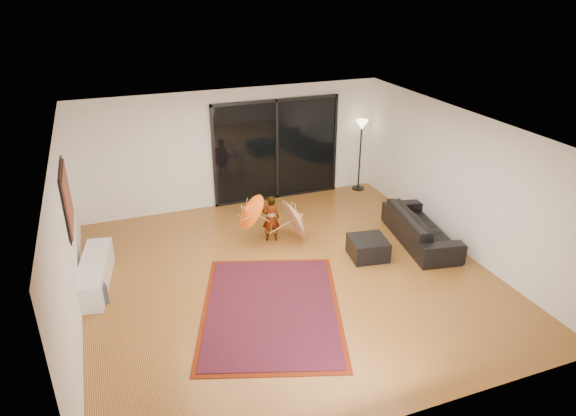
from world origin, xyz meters
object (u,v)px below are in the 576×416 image
sofa (421,227)px  ottoman (368,248)px  media_console (95,273)px  child (271,218)px

sofa → ottoman: sofa is taller
media_console → ottoman: media_console is taller
media_console → sofa: 6.23m
sofa → ottoman: 1.31m
ottoman → child: bearing=139.2°
ottoman → sofa: bearing=7.9°
media_console → child: bearing=18.2°
media_console → ottoman: 4.97m
sofa → media_console: bearing=94.3°
media_console → sofa: bearing=3.9°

